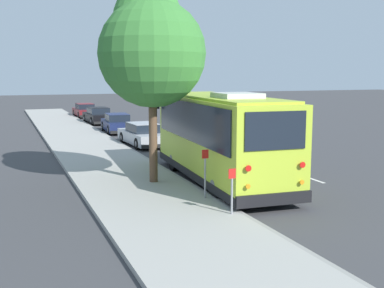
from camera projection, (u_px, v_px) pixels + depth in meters
name	position (u px, v px, depth m)	size (l,w,h in m)	color
ground_plane	(244.00, 185.00, 17.69)	(160.00, 160.00, 0.00)	#3D3D3F
sidewalk_slab	(141.00, 193.00, 16.25)	(80.00, 3.82, 0.15)	#A3A099
curb_strip	(195.00, 188.00, 16.98)	(80.00, 0.14, 0.15)	gray
shuttle_bus	(220.00, 134.00, 18.04)	(9.12, 3.04, 3.43)	#ADC633
parked_sedan_silver	(142.00, 135.00, 27.44)	(4.70, 1.86, 1.29)	#A8AAAF
parked_sedan_navy	(117.00, 124.00, 33.49)	(4.48, 1.92, 1.31)	#19234C
parked_sedan_black	(98.00, 116.00, 39.43)	(4.57, 1.89, 1.32)	black
parked_sedan_maroon	(85.00, 111.00, 45.33)	(4.56, 1.80, 1.26)	maroon
street_tree	(151.00, 46.00, 17.07)	(3.85, 3.85, 7.14)	brown
sign_post_near	(232.00, 191.00, 13.51)	(0.06, 0.22, 1.30)	gray
sign_post_far	(205.00, 173.00, 15.25)	(0.06, 0.22, 1.56)	gray
lane_stripe_mid	(306.00, 177.00, 19.16)	(2.40, 0.14, 0.01)	silver
lane_stripe_ahead	(237.00, 154.00, 24.68)	(2.40, 0.14, 0.01)	silver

